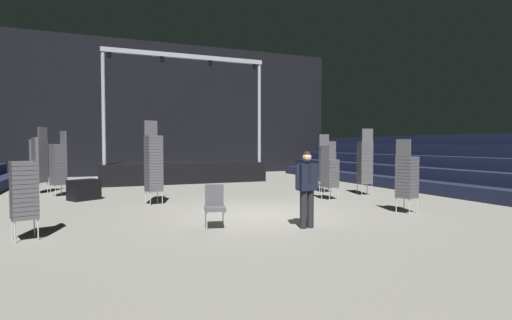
% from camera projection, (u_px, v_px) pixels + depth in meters
% --- Properties ---
extents(ground_plane, '(22.00, 30.00, 0.10)m').
position_uv_depth(ground_plane, '(259.00, 216.00, 10.37)').
color(ground_plane, gray).
extents(arena_end_wall, '(22.00, 0.30, 8.00)m').
position_uv_depth(arena_end_wall, '(165.00, 109.00, 24.10)').
color(arena_end_wall, black).
rests_on(arena_end_wall, ground_plane).
extents(bleacher_bank_right, '(3.75, 24.00, 2.25)m').
position_uv_depth(bleacher_bank_right, '(474.00, 163.00, 14.69)').
color(bleacher_bank_right, '#191E38').
rests_on(bleacher_bank_right, ground_plane).
extents(stage_riser, '(7.73, 3.09, 5.98)m').
position_uv_depth(stage_riser, '(182.00, 170.00, 19.50)').
color(stage_riser, black).
rests_on(stage_riser, ground_plane).
extents(man_with_tie, '(0.57, 0.25, 1.68)m').
position_uv_depth(man_with_tie, '(307.00, 185.00, 8.56)').
color(man_with_tie, black).
rests_on(man_with_tie, ground_plane).
extents(chair_stack_front_left, '(0.55, 0.55, 1.96)m').
position_uv_depth(chair_stack_front_left, '(25.00, 188.00, 7.52)').
color(chair_stack_front_left, '#B2B5BA').
rests_on(chair_stack_front_left, ground_plane).
extents(chair_stack_front_right, '(0.51, 0.51, 1.79)m').
position_uv_depth(chair_stack_front_right, '(330.00, 172.00, 13.06)').
color(chair_stack_front_right, '#B2B5BA').
rests_on(chair_stack_front_right, ground_plane).
extents(chair_stack_mid_left, '(0.60, 0.60, 2.31)m').
position_uv_depth(chair_stack_mid_left, '(58.00, 164.00, 13.91)').
color(chair_stack_mid_left, '#B2B5BA').
rests_on(chair_stack_mid_left, ground_plane).
extents(chair_stack_mid_right, '(0.48, 0.48, 1.96)m').
position_uv_depth(chair_stack_mid_right, '(329.00, 164.00, 16.82)').
color(chair_stack_mid_right, '#B2B5BA').
rests_on(chair_stack_mid_right, ground_plane).
extents(chair_stack_mid_centre, '(0.53, 0.53, 2.39)m').
position_uv_depth(chair_stack_mid_centre, '(365.00, 162.00, 14.28)').
color(chair_stack_mid_centre, '#B2B5BA').
rests_on(chair_stack_mid_centre, ground_plane).
extents(chair_stack_rear_left, '(0.62, 0.62, 2.48)m').
position_uv_depth(chair_stack_rear_left, '(39.00, 160.00, 14.73)').
color(chair_stack_rear_left, '#B2B5BA').
rests_on(chair_stack_rear_left, ground_plane).
extents(chair_stack_rear_right, '(0.46, 0.46, 2.22)m').
position_uv_depth(chair_stack_rear_right, '(326.00, 163.00, 15.09)').
color(chair_stack_rear_right, '#B2B5BA').
rests_on(chair_stack_rear_right, ground_plane).
extents(chair_stack_rear_centre, '(0.54, 0.54, 2.56)m').
position_uv_depth(chair_stack_rear_centre, '(154.00, 162.00, 11.99)').
color(chair_stack_rear_centre, '#B2B5BA').
rests_on(chair_stack_rear_centre, ground_plane).
extents(chair_stack_aisle_left, '(0.55, 0.55, 1.96)m').
position_uv_depth(chair_stack_aisle_left, '(407.00, 176.00, 10.49)').
color(chair_stack_aisle_left, '#B2B5BA').
rests_on(chair_stack_aisle_left, ground_plane).
extents(equipment_road_case, '(1.08, 0.98, 0.67)m').
position_uv_depth(equipment_road_case, '(84.00, 190.00, 12.96)').
color(equipment_road_case, black).
rests_on(equipment_road_case, ground_plane).
extents(loose_chair_near_man, '(0.52, 0.52, 0.95)m').
position_uv_depth(loose_chair_near_man, '(215.00, 204.00, 8.57)').
color(loose_chair_near_man, '#B2B5BA').
rests_on(loose_chair_near_man, ground_plane).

